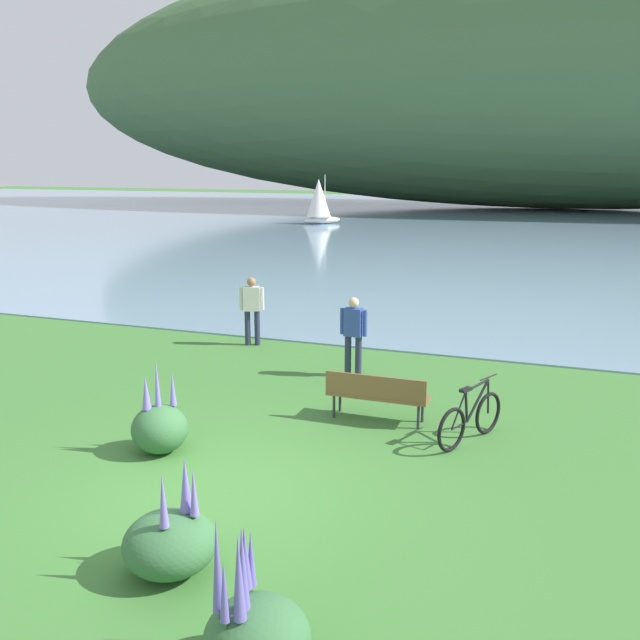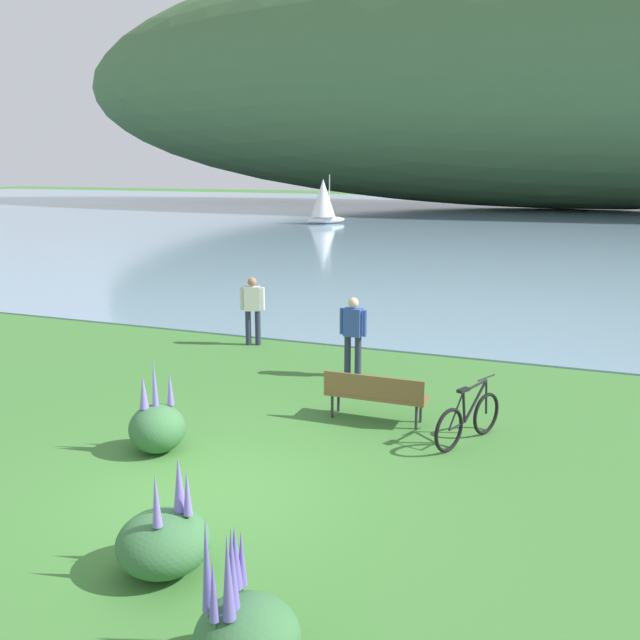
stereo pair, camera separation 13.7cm
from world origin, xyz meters
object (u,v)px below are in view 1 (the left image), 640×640
(park_bench_near_camera, at_px, (377,393))
(sailboat_nearest_to_shore, at_px, (319,201))
(person_at_shoreline, at_px, (252,307))
(person_on_the_grass, at_px, (353,331))
(bicycle_leaning_near_bench, at_px, (471,419))

(park_bench_near_camera, distance_m, sailboat_nearest_to_shore, 39.89)
(person_at_shoreline, relative_size, person_on_the_grass, 1.00)
(person_at_shoreline, bearing_deg, bicycle_leaning_near_bench, -35.73)
(sailboat_nearest_to_shore, bearing_deg, person_on_the_grass, -68.56)
(person_at_shoreline, height_order, person_on_the_grass, same)
(person_at_shoreline, height_order, sailboat_nearest_to_shore, sailboat_nearest_to_shore)
(park_bench_near_camera, height_order, sailboat_nearest_to_shore, sailboat_nearest_to_shore)
(bicycle_leaning_near_bench, height_order, person_at_shoreline, person_at_shoreline)
(bicycle_leaning_near_bench, relative_size, person_at_shoreline, 0.95)
(person_on_the_grass, relative_size, sailboat_nearest_to_shore, 0.48)
(park_bench_near_camera, relative_size, person_on_the_grass, 1.05)
(person_at_shoreline, relative_size, sailboat_nearest_to_shore, 0.48)
(park_bench_near_camera, xyz_separation_m, sailboat_nearest_to_shore, (-14.79, 37.03, 1.20))
(bicycle_leaning_near_bench, relative_size, person_on_the_grass, 0.95)
(person_at_shoreline, xyz_separation_m, person_on_the_grass, (3.13, -1.57, 0.00))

